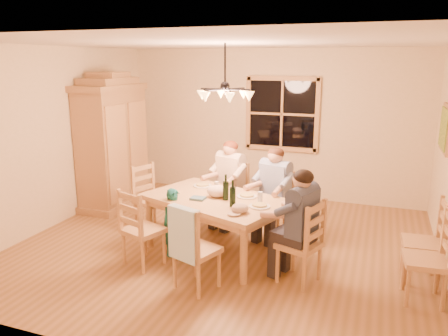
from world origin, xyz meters
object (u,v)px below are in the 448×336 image
at_px(chandelier, 225,94).
at_px(adult_plaid_man, 275,182).
at_px(wine_bottle_a, 226,187).
at_px(armoire, 113,146).
at_px(chair_far_left, 230,207).
at_px(chair_end_right, 299,257).
at_px(chair_near_right, 197,262).
at_px(wine_bottle_b, 233,193).
at_px(child, 175,222).
at_px(adult_slate_man, 301,212).
at_px(adult_woman, 230,173).
at_px(chair_end_left, 153,210).
at_px(chair_spare_back, 421,256).
at_px(chair_spare_front, 424,274).
at_px(chair_near_left, 144,242).
at_px(dining_table, 216,205).
at_px(chair_far_right, 274,219).

distance_m(chandelier, adult_plaid_man, 1.43).
bearing_deg(wine_bottle_a, armoire, 152.99).
xyz_separation_m(chair_far_left, chair_end_right, (1.32, -1.37, 0.00)).
relative_size(chair_near_right, chair_end_right, 1.00).
xyz_separation_m(wine_bottle_b, child, (-0.79, -0.01, -0.47)).
bearing_deg(wine_bottle_a, adult_slate_man, -20.18).
xyz_separation_m(chair_far_left, adult_woman, (0.00, -0.00, 0.54)).
relative_size(chair_far_left, chair_end_left, 1.00).
height_order(adult_woman, adult_plaid_man, same).
bearing_deg(adult_slate_man, chair_spare_back, -49.36).
height_order(adult_slate_man, child, adult_slate_man).
xyz_separation_m(chandelier, chair_far_left, (-0.18, 0.71, -1.77)).
xyz_separation_m(adult_woman, adult_slate_man, (1.32, -1.37, 0.00)).
distance_m(chair_near_right, adult_slate_man, 1.29).
bearing_deg(wine_bottle_a, chair_near_right, -90.81).
distance_m(chair_end_right, child, 1.66).
relative_size(chandelier, child, 0.85).
relative_size(chair_end_right, adult_plaid_man, 1.13).
height_order(chair_end_right, adult_slate_man, adult_slate_man).
bearing_deg(chair_end_right, adult_woman, 63.43).
xyz_separation_m(adult_plaid_man, wine_bottle_b, (-0.29, -0.95, 0.08)).
bearing_deg(adult_plaid_man, chair_spare_front, 169.97).
height_order(wine_bottle_a, chair_spare_front, wine_bottle_a).
distance_m(adult_woman, wine_bottle_b, 1.30).
bearing_deg(chair_end_left, armoire, -105.17).
bearing_deg(adult_woman, chandelier, 123.73).
height_order(wine_bottle_b, chair_spare_front, wine_bottle_b).
height_order(wine_bottle_b, chair_spare_back, wine_bottle_b).
bearing_deg(chandelier, chair_far_left, 104.19).
bearing_deg(chair_near_right, armoire, 158.38).
relative_size(chair_near_left, chair_end_left, 1.00).
distance_m(chair_near_left, chair_spare_front, 3.21).
relative_size(chair_near_left, adult_woman, 1.13).
bearing_deg(chair_near_right, chair_spare_back, 43.40).
xyz_separation_m(chair_near_left, chair_end_left, (-0.47, 1.07, 0.00)).
height_order(chandelier, dining_table, chandelier).
height_order(dining_table, chair_near_right, chair_near_right).
xyz_separation_m(chair_near_left, adult_plaid_man, (1.32, 1.34, 0.54)).
bearing_deg(dining_table, wine_bottle_b, -39.41).
height_order(chair_far_right, chair_near_right, same).
height_order(chandelier, chair_near_left, chandelier).
xyz_separation_m(chair_end_left, chair_spare_front, (3.67, -0.80, 0.00)).
bearing_deg(wine_bottle_a, dining_table, 164.96).
bearing_deg(adult_slate_man, chair_far_left, 63.43).
height_order(chandelier, chair_end_right, chandelier).
height_order(armoire, chair_end_right, armoire).
xyz_separation_m(wine_bottle_b, chair_spare_back, (2.17, 0.35, -0.62)).
relative_size(chair_end_left, child, 1.10).
distance_m(armoire, wine_bottle_b, 3.10).
bearing_deg(chair_end_left, adult_slate_man, 90.00).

